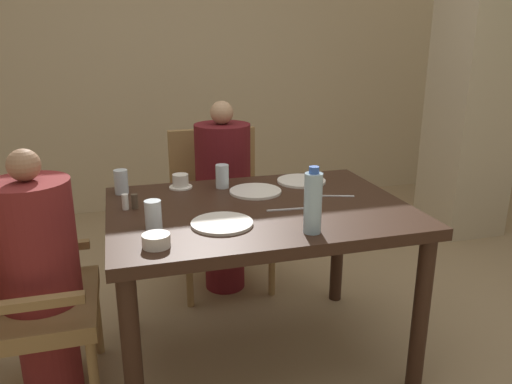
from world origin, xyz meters
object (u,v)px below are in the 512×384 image
chair_left_side (2,293)px  glass_tall_near (222,176)px  bowl_small (156,240)px  plate_dessert_center (222,223)px  water_bottle (313,202)px  plate_main_right (301,181)px  glass_tall_far (153,215)px  teacup_with_saucer (181,182)px  diner_in_far_chair (223,196)px  diner_in_left_chair (40,276)px  glass_tall_mid (121,182)px  chair_far_side (219,202)px  plate_main_left (255,191)px

chair_left_side → glass_tall_near: bearing=18.0°
bowl_small → plate_dessert_center: bearing=28.6°
plate_dessert_center → glass_tall_near: (0.11, 0.50, 0.05)m
water_bottle → bowl_small: bearing=177.6°
plate_main_right → glass_tall_far: size_ratio=2.15×
plate_dessert_center → glass_tall_far: bearing=174.1°
plate_main_right → teacup_with_saucer: 0.61m
bowl_small → water_bottle: (0.58, -0.02, 0.10)m
diner_in_far_chair → plate_main_right: 0.58m
chair_left_side → glass_tall_far: chair_left_side is taller
glass_tall_near → glass_tall_far: same height
diner_in_left_chair → glass_tall_mid: bearing=45.3°
chair_far_side → glass_tall_mid: size_ratio=8.06×
chair_far_side → glass_tall_far: (-0.47, -1.04, 0.33)m
plate_main_right → plate_dessert_center: bearing=-137.2°
plate_main_left → glass_tall_near: (-0.13, 0.12, 0.05)m
diner_in_left_chair → diner_in_far_chair: size_ratio=0.95×
teacup_with_saucer → glass_tall_far: bearing=-108.4°
water_bottle → glass_tall_near: 0.70m
diner_in_far_chair → plate_main_left: size_ratio=4.61×
chair_far_side → plate_dessert_center: 1.12m
teacup_with_saucer → diner_in_left_chair: bearing=-149.7°
bowl_small → water_bottle: bearing=-2.4°
chair_far_side → glass_tall_near: 0.67m
plate_main_left → water_bottle: bearing=-82.8°
diner_in_left_chair → glass_tall_far: bearing=-18.6°
water_bottle → glass_tall_mid: size_ratio=2.24×
water_bottle → glass_tall_far: bearing=161.0°
chair_left_side → plate_main_left: size_ratio=3.76×
diner_in_far_chair → plate_main_left: 0.58m
chair_far_side → glass_tall_near: (-0.10, -0.57, 0.33)m
water_bottle → glass_tall_near: size_ratio=2.24×
glass_tall_near → glass_tall_mid: same height
water_bottle → glass_tall_far: 0.61m
chair_left_side → water_bottle: (1.18, -0.35, 0.39)m
plate_dessert_center → chair_far_side: bearing=79.2°
chair_left_side → bowl_small: bearing=-28.7°
diner_in_far_chair → teacup_with_saucer: (-0.29, -0.37, 0.21)m
glass_tall_near → plate_dessert_center: bearing=-102.4°
teacup_with_saucer → bowl_small: bearing=-104.5°
chair_left_side → water_bottle: 1.29m
chair_far_side → teacup_with_saucer: size_ratio=8.19×
diner_in_left_chair → plate_main_left: bearing=11.4°
chair_left_side → plate_main_right: chair_left_side is taller
water_bottle → glass_tall_near: bearing=106.9°
plate_main_left → diner_in_far_chair: bearing=94.1°
diner_in_far_chair → plate_main_left: diner_in_far_chair is taller
teacup_with_saucer → glass_tall_far: glass_tall_far is taller
bowl_small → glass_tall_far: (0.01, 0.17, 0.03)m
chair_left_side → bowl_small: size_ratio=9.25×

